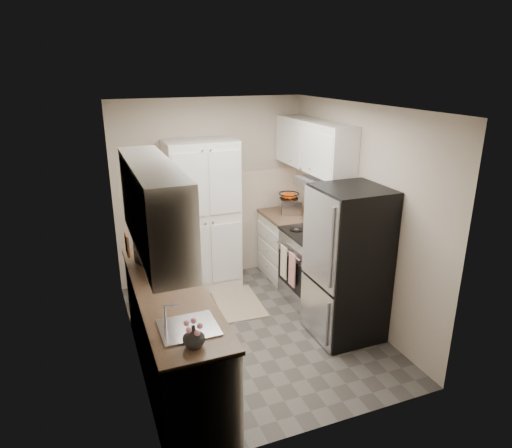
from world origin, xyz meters
name	(u,v)px	position (x,y,z in m)	size (l,w,h in m)	color
ground	(253,330)	(0.00, 0.00, 0.00)	(3.20, 3.20, 0.00)	#56514C
room_shell	(252,194)	(-0.02, -0.01, 1.63)	(2.64, 3.24, 2.52)	beige
pantry_cabinet	(203,216)	(-0.20, 1.32, 1.00)	(0.90, 0.55, 2.00)	silver
base_cabinet_left	(173,334)	(-0.99, -0.43, 0.44)	(0.60, 2.30, 0.88)	silver
countertop_left	(170,291)	(-0.99, -0.43, 0.90)	(0.63, 2.33, 0.04)	brown
base_cabinet_right	(288,247)	(0.99, 1.19, 0.44)	(0.60, 0.80, 0.88)	silver
countertop_right	(289,216)	(0.99, 1.19, 0.90)	(0.63, 0.83, 0.04)	brown
electric_range	(314,266)	(0.97, 0.39, 0.48)	(0.71, 0.78, 1.13)	#B7B7BC
refrigerator	(348,264)	(0.94, -0.41, 0.85)	(0.70, 0.72, 1.70)	#B7B7BC
microwave	(167,251)	(-0.91, 0.08, 1.09)	(0.62, 0.42, 0.34)	silver
wine_bottle	(146,244)	(-1.07, 0.44, 1.05)	(0.07, 0.07, 0.27)	black
flower_vase	(194,336)	(-1.01, -1.40, 1.01)	(0.17, 0.17, 0.17)	silver
cutting_board	(166,234)	(-0.82, 0.60, 1.09)	(0.02, 0.27, 0.34)	#488A34
toaster_oven	(290,206)	(1.05, 1.27, 1.02)	(0.28, 0.35, 0.20)	silver
fruit_basket	(289,194)	(1.03, 1.28, 1.18)	(0.28, 0.28, 0.12)	#E04E09
kitchen_mat	(238,303)	(0.05, 0.65, 0.01)	(0.55, 0.87, 0.01)	tan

